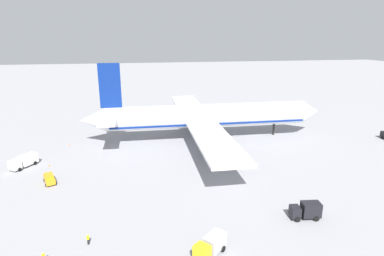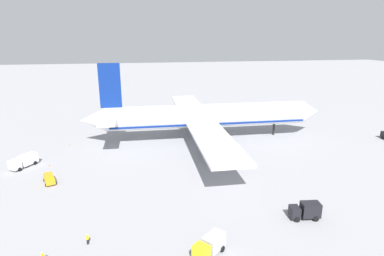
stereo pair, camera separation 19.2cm
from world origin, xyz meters
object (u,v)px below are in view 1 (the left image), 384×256
(baggage_cart_0, at_px, (266,107))
(baggage_cart_1, at_px, (117,112))
(service_van, at_px, (49,179))
(service_truck_3, at_px, (24,161))
(traffic_cone_0, at_px, (50,165))
(service_truck_2, at_px, (306,210))
(traffic_cone_2, at_px, (109,117))
(airliner, at_px, (204,116))
(ground_worker_2, at_px, (88,239))
(service_truck_1, at_px, (211,246))
(traffic_cone_1, at_px, (69,145))

(baggage_cart_0, xyz_separation_m, baggage_cart_1, (-63.04, 5.56, -0.53))
(service_van, xyz_separation_m, baggage_cart_1, (11.58, 63.61, -0.76))
(service_truck_3, relative_size, traffic_cone_0, 12.26)
(service_truck_2, bearing_deg, traffic_cone_2, 115.60)
(traffic_cone_0, bearing_deg, service_van, -76.90)
(airliner, xyz_separation_m, baggage_cart_1, (-27.74, 39.88, -6.68))
(airliner, relative_size, ground_worker_2, 43.18)
(service_truck_2, bearing_deg, baggage_cart_1, 112.07)
(service_truck_1, height_order, service_truck_3, service_truck_3)
(traffic_cone_0, bearing_deg, airliner, 18.84)
(baggage_cart_1, bearing_deg, airliner, -55.18)
(service_van, distance_m, traffic_cone_1, 24.60)
(baggage_cart_0, height_order, traffic_cone_1, baggage_cart_0)
(airliner, height_order, baggage_cart_0, airliner)
(service_truck_1, distance_m, traffic_cone_2, 86.84)
(service_truck_1, bearing_deg, airliner, 77.95)
(traffic_cone_2, bearing_deg, ground_worker_2, -88.68)
(baggage_cart_1, bearing_deg, service_truck_3, -110.12)
(service_van, height_order, baggage_cart_1, service_van)
(airliner, xyz_separation_m, service_truck_3, (-47.28, -13.45, -5.40))
(traffic_cone_0, distance_m, traffic_cone_2, 47.76)
(airliner, height_order, traffic_cone_2, airliner)
(airliner, relative_size, service_truck_3, 11.03)
(ground_worker_2, bearing_deg, airliner, 58.45)
(service_van, relative_size, traffic_cone_1, 8.21)
(airliner, xyz_separation_m, service_truck_1, (-11.18, -52.39, -5.42))
(traffic_cone_0, relative_size, traffic_cone_2, 1.00)
(airliner, relative_size, traffic_cone_2, 135.30)
(service_truck_2, bearing_deg, traffic_cone_0, 146.58)
(service_truck_3, distance_m, traffic_cone_1, 16.24)
(traffic_cone_1, bearing_deg, baggage_cart_1, 72.96)
(airliner, bearing_deg, traffic_cone_1, 178.77)
(service_van, bearing_deg, service_truck_3, 127.74)
(traffic_cone_1, bearing_deg, service_truck_2, -45.17)
(service_truck_3, distance_m, traffic_cone_0, 5.92)
(ground_worker_2, distance_m, traffic_cone_1, 48.76)
(service_truck_1, xyz_separation_m, service_van, (-28.14, 28.66, -0.50))
(ground_worker_2, xyz_separation_m, traffic_cone_1, (-11.07, 47.48, -0.60))
(traffic_cone_1, bearing_deg, ground_worker_2, -76.88)
(airliner, bearing_deg, baggage_cart_1, 124.82)
(service_truck_2, height_order, traffic_cone_2, service_truck_2)
(airliner, distance_m, baggage_cart_1, 49.04)
(service_truck_2, distance_m, traffic_cone_1, 66.58)
(baggage_cart_0, bearing_deg, traffic_cone_1, -155.96)
(service_van, height_order, traffic_cone_1, service_van)
(service_truck_1, relative_size, ground_worker_2, 3.25)
(baggage_cart_0, xyz_separation_m, ground_worker_2, (-63.94, -80.94, 0.08))
(service_van, height_order, baggage_cart_0, service_van)
(airliner, relative_size, traffic_cone_1, 135.30)
(airliner, height_order, traffic_cone_0, airliner)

